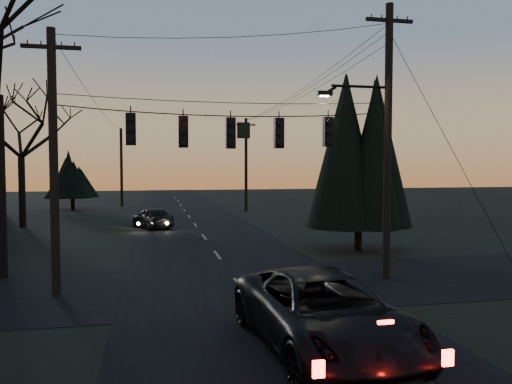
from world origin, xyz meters
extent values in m
cube|color=black|center=(0.00, 20.00, 0.01)|extent=(8.00, 120.00, 0.02)
cube|color=black|center=(0.00, 10.00, 0.01)|extent=(60.00, 7.00, 0.02)
cylinder|color=black|center=(-0.25, 10.00, 6.10)|extent=(11.50, 0.04, 0.04)
cylinder|color=black|center=(6.95, 15.91, 0.80)|extent=(0.36, 0.36, 1.60)
cone|color=black|center=(6.95, 15.91, 4.53)|extent=(3.87, 3.87, 6.65)
cylinder|color=black|center=(-11.53, 29.19, 2.36)|extent=(0.44, 0.44, 4.73)
cylinder|color=black|center=(-10.30, 42.63, 0.80)|extent=(0.36, 0.36, 1.60)
cone|color=black|center=(-10.30, 42.63, 3.30)|extent=(3.82, 3.82, 4.20)
imported|color=black|center=(0.80, 3.59, 0.86)|extent=(3.30, 6.38, 1.72)
imported|color=black|center=(-2.93, 26.97, 0.70)|extent=(3.04, 4.44, 1.40)
camera|label=1|loc=(-2.94, -6.87, 4.16)|focal=35.00mm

